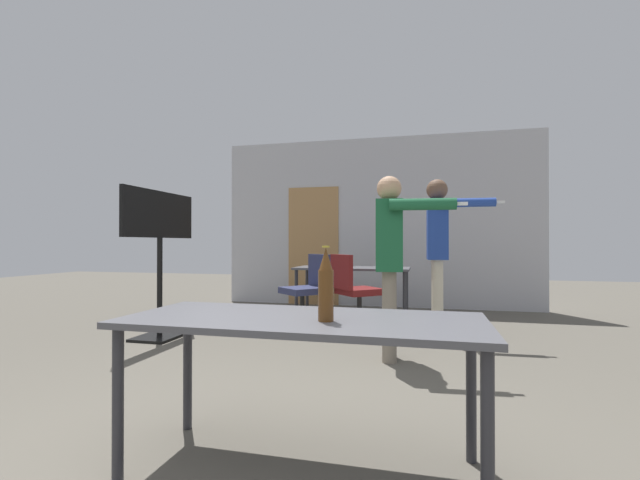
% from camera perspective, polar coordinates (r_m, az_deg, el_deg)
% --- Properties ---
extents(back_wall, '(5.31, 0.12, 2.86)m').
position_cam_1_polar(back_wall, '(7.33, 7.31, 2.29)').
color(back_wall, '#BCBCC1').
rests_on(back_wall, ground_plane).
extents(conference_table_near, '(1.67, 0.69, 0.72)m').
position_cam_1_polar(conference_table_near, '(2.05, -2.33, -12.29)').
color(conference_table_near, '#4C4C51').
rests_on(conference_table_near, ground_plane).
extents(conference_table_far, '(1.63, 0.69, 0.72)m').
position_cam_1_polar(conference_table_far, '(6.19, 4.32, -4.36)').
color(conference_table_far, '#4C4C51').
rests_on(conference_table_far, ground_plane).
extents(tv_screen, '(0.44, 1.27, 1.66)m').
position_cam_1_polar(tv_screen, '(5.16, -20.60, -0.40)').
color(tv_screen, black).
rests_on(tv_screen, ground_plane).
extents(person_far_watching, '(0.80, 0.62, 1.69)m').
position_cam_1_polar(person_far_watching, '(3.97, 9.42, -1.13)').
color(person_far_watching, slate).
rests_on(person_far_watching, ground_plane).
extents(person_center_tall, '(0.82, 0.60, 1.82)m').
position_cam_1_polar(person_center_tall, '(5.18, 15.52, 0.09)').
color(person_center_tall, beige).
rests_on(person_center_tall, ground_plane).
extents(office_chair_mid_tucked, '(0.68, 0.69, 0.92)m').
position_cam_1_polar(office_chair_mid_tucked, '(5.56, -1.71, -7.02)').
color(office_chair_mid_tucked, black).
rests_on(office_chair_mid_tucked, ground_plane).
extents(office_chair_side_rolled, '(0.69, 0.68, 0.93)m').
position_cam_1_polar(office_chair_side_rolled, '(5.35, 4.58, -7.22)').
color(office_chair_side_rolled, black).
rests_on(office_chair_side_rolled, ground_plane).
extents(beer_bottle, '(0.07, 0.07, 0.34)m').
position_cam_1_polar(beer_bottle, '(1.91, 0.78, -6.11)').
color(beer_bottle, '#563314').
rests_on(beer_bottle, conference_table_near).
extents(drink_cup, '(0.08, 0.08, 0.09)m').
position_cam_1_polar(drink_cup, '(6.20, 1.05, -3.23)').
color(drink_cup, '#2866A3').
rests_on(drink_cup, conference_table_far).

